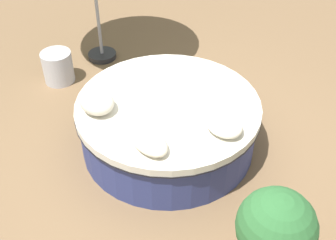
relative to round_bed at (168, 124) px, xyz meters
name	(u,v)px	position (x,y,z in m)	size (l,w,h in m)	color
ground_plane	(168,144)	(0.00, 0.00, -0.32)	(16.00, 16.00, 0.00)	brown
round_bed	(168,124)	(0.00, 0.00, 0.00)	(2.11, 2.11, 0.63)	navy
throw_pillow_0	(97,102)	(-0.35, -0.70, 0.42)	(0.43, 0.36, 0.22)	beige
throw_pillow_1	(148,141)	(0.46, -0.57, 0.38)	(0.51, 0.30, 0.15)	beige
throw_pillow_2	(224,124)	(0.72, 0.19, 0.39)	(0.43, 0.34, 0.17)	silver
planter	(274,236)	(1.90, -0.30, 0.26)	(0.66, 0.66, 1.03)	brown
side_table	(58,67)	(-2.04, -0.48, -0.09)	(0.43, 0.43, 0.46)	#B7B7BC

